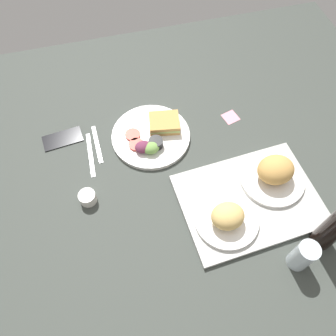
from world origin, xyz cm
name	(u,v)px	position (x,y,z in cm)	size (l,w,h in cm)	color
ground_plane	(171,168)	(0.00, 0.00, -1.50)	(190.00, 150.00, 3.00)	#383D38
serving_tray	(249,200)	(-21.40, 19.94, 0.80)	(45.00, 33.00, 1.60)	#B2B2AD
bread_plate_near	(274,173)	(-31.52, 14.66, 5.31)	(21.93, 21.93, 9.76)	white
bread_plate_far	(227,217)	(-11.15, 25.31, 4.54)	(20.63, 20.63, 8.49)	white
plate_with_salad	(153,135)	(3.48, -13.46, 1.68)	(29.08, 29.08, 5.40)	white
drinking_glass	(303,256)	(-27.79, 42.60, 6.10)	(6.09, 6.09, 12.21)	silver
soda_bottle	(334,228)	(-37.72, 38.48, 11.20)	(6.40, 6.40, 22.39)	black
espresso_cup	(88,198)	(30.24, 6.13, 2.00)	(5.60, 5.60, 4.00)	silver
fork	(97,144)	(24.14, -15.87, 0.25)	(17.00, 1.40, 0.50)	#B7B7BC
knife	(90,154)	(27.14, -11.87, 0.25)	(19.00, 1.40, 0.50)	#B7B7BC
cell_phone	(63,138)	(36.19, -21.50, 0.40)	(14.40, 7.20, 0.80)	black
sticky_note	(231,117)	(-28.03, -15.38, 0.06)	(5.60, 5.60, 0.12)	pink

